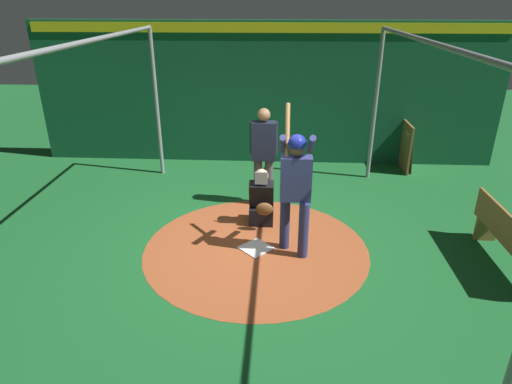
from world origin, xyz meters
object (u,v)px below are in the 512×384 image
at_px(batter, 295,183).
at_px(bat_rack, 404,146).
at_px(catcher, 262,202).
at_px(bench, 509,239).
at_px(home_plate, 256,248).
at_px(umpire, 264,152).

relative_size(batter, bat_rack, 1.84).
xyz_separation_m(catcher, bench, (1.12, 3.50, 0.06)).
bearing_deg(home_plate, bat_rack, 140.45).
height_order(batter, catcher, batter).
distance_m(batter, bat_rack, 4.62).
relative_size(home_plate, bat_rack, 0.36).
relative_size(batter, bench, 1.22).
bearing_deg(batter, umpire, -162.53).
xyz_separation_m(umpire, bench, (1.89, 3.50, -0.57)).
relative_size(bat_rack, bench, 0.67).
distance_m(catcher, bench, 3.67).
relative_size(umpire, bat_rack, 1.53).
bearing_deg(batter, catcher, -149.54).
distance_m(home_plate, bat_rack, 4.90).
xyz_separation_m(batter, bench, (0.25, 2.98, -0.68)).
bearing_deg(catcher, bat_rack, 133.77).
distance_m(home_plate, bench, 3.58).
relative_size(home_plate, umpire, 0.23).
height_order(home_plate, catcher, catcher).
height_order(home_plate, batter, batter).
bearing_deg(home_plate, catcher, 176.68).
relative_size(umpire, bench, 1.02).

